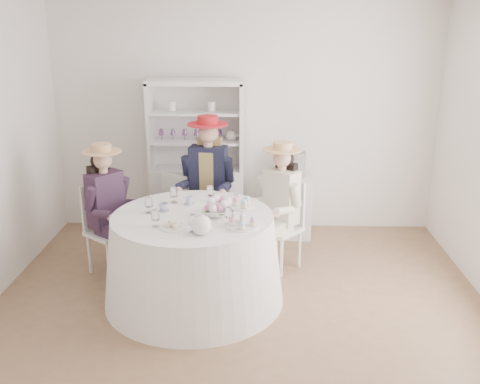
{
  "coord_description": "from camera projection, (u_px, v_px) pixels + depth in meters",
  "views": [
    {
      "loc": [
        0.14,
        -4.26,
        2.47
      ],
      "look_at": [
        0.0,
        0.1,
        1.05
      ],
      "focal_mm": 40.0,
      "sensor_mm": 36.0,
      "label": 1
    }
  ],
  "objects": [
    {
      "name": "ground",
      "position": [
        240.0,
        306.0,
        4.81
      ],
      "size": [
        4.5,
        4.5,
        0.0
      ],
      "primitive_type": "plane",
      "color": "brown",
      "rests_on": "ground"
    },
    {
      "name": "wall_back",
      "position": [
        245.0,
        118.0,
        6.3
      ],
      "size": [
        4.5,
        0.0,
        4.5
      ],
      "primitive_type": "plane",
      "rotation": [
        1.57,
        0.0,
        0.0
      ],
      "color": "white",
      "rests_on": "ground"
    },
    {
      "name": "wall_front",
      "position": [
        226.0,
        270.0,
        2.49
      ],
      "size": [
        4.5,
        0.0,
        4.5
      ],
      "primitive_type": "plane",
      "rotation": [
        -1.57,
        0.0,
        0.0
      ],
      "color": "white",
      "rests_on": "ground"
    },
    {
      "name": "tea_table",
      "position": [
        194.0,
        258.0,
        4.83
      ],
      "size": [
        1.63,
        1.63,
        0.82
      ],
      "rotation": [
        0.0,
        0.0,
        0.29
      ],
      "color": "white",
      "rests_on": "ground"
    },
    {
      "name": "hutch",
      "position": [
        198.0,
        180.0,
        6.31
      ],
      "size": [
        1.2,
        0.71,
        1.82
      ],
      "rotation": [
        0.0,
        0.0,
        -0.31
      ],
      "color": "silver",
      "rests_on": "ground"
    },
    {
      "name": "side_table",
      "position": [
        291.0,
        205.0,
        6.33
      ],
      "size": [
        0.48,
        0.48,
        0.72
      ],
      "primitive_type": "cube",
      "rotation": [
        0.0,
        0.0,
        -0.05
      ],
      "color": "silver",
      "rests_on": "ground"
    },
    {
      "name": "hatbox",
      "position": [
        293.0,
        164.0,
        6.17
      ],
      "size": [
        0.39,
        0.39,
        0.29
      ],
      "primitive_type": "cylinder",
      "rotation": [
        0.0,
        0.0,
        -0.43
      ],
      "color": "black",
      "rests_on": "side_table"
    },
    {
      "name": "guest_left",
      "position": [
        107.0,
        202.0,
        5.24
      ],
      "size": [
        0.57,
        0.55,
        1.33
      ],
      "rotation": [
        0.0,
        0.0,
        0.93
      ],
      "color": "silver",
      "rests_on": "ground"
    },
    {
      "name": "guest_mid",
      "position": [
        208.0,
        178.0,
        5.68
      ],
      "size": [
        0.56,
        0.58,
        1.51
      ],
      "rotation": [
        0.0,
        0.0,
        -0.13
      ],
      "color": "silver",
      "rests_on": "ground"
    },
    {
      "name": "guest_right",
      "position": [
        280.0,
        199.0,
        5.33
      ],
      "size": [
        0.55,
        0.57,
        1.33
      ],
      "rotation": [
        0.0,
        0.0,
        -0.7
      ],
      "color": "silver",
      "rests_on": "ground"
    },
    {
      "name": "spare_chair",
      "position": [
        181.0,
        208.0,
        5.94
      ],
      "size": [
        0.49,
        0.49,
        0.87
      ],
      "rotation": [
        0.0,
        0.0,
        2.64
      ],
      "color": "silver",
      "rests_on": "ground"
    },
    {
      "name": "teacup_a",
      "position": [
        164.0,
        208.0,
        4.77
      ],
      "size": [
        0.12,
        0.12,
        0.07
      ],
      "primitive_type": "imported",
      "rotation": [
        0.0,
        0.0,
        0.43
      ],
      "color": "white",
      "rests_on": "tea_table"
    },
    {
      "name": "teacup_b",
      "position": [
        189.0,
        201.0,
        4.95
      ],
      "size": [
        0.09,
        0.09,
        0.07
      ],
      "primitive_type": "imported",
      "rotation": [
        0.0,
        0.0,
        0.17
      ],
      "color": "white",
      "rests_on": "tea_table"
    },
    {
      "name": "teacup_c",
      "position": [
        222.0,
        207.0,
        4.79
      ],
      "size": [
        0.09,
        0.09,
        0.06
      ],
      "primitive_type": "imported",
      "rotation": [
        0.0,
        0.0,
        0.12
      ],
      "color": "white",
      "rests_on": "tea_table"
    },
    {
      "name": "flower_bowl",
      "position": [
        216.0,
        213.0,
        4.66
      ],
      "size": [
        0.25,
        0.25,
        0.06
      ],
      "primitive_type": "imported",
      "rotation": [
        0.0,
        0.0,
        0.06
      ],
      "color": "white",
      "rests_on": "tea_table"
    },
    {
      "name": "flower_arrangement",
      "position": [
        218.0,
        205.0,
        4.67
      ],
      "size": [
        0.2,
        0.2,
        0.08
      ],
      "rotation": [
        0.0,
        0.0,
        0.06
      ],
      "color": "pink",
      "rests_on": "tea_table"
    },
    {
      "name": "table_teapot",
      "position": [
        202.0,
        225.0,
        4.27
      ],
      "size": [
        0.24,
        0.17,
        0.18
      ],
      "rotation": [
        0.0,
        0.0,
        -0.16
      ],
      "color": "white",
      "rests_on": "tea_table"
    },
    {
      "name": "sandwich_plate",
      "position": [
        173.0,
        226.0,
        4.41
      ],
      "size": [
        0.23,
        0.23,
        0.05
      ],
      "rotation": [
        0.0,
        0.0,
        -0.24
      ],
      "color": "white",
      "rests_on": "tea_table"
    },
    {
      "name": "cupcake_stand",
      "position": [
        242.0,
        217.0,
        4.4
      ],
      "size": [
        0.27,
        0.27,
        0.25
      ],
      "rotation": [
        0.0,
        0.0,
        0.4
      ],
      "color": "white",
      "rests_on": "tea_table"
    },
    {
      "name": "stemware_set",
      "position": [
        192.0,
        207.0,
        4.67
      ],
      "size": [
        0.84,
        0.84,
        0.15
      ],
      "color": "white",
      "rests_on": "tea_table"
    }
  ]
}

